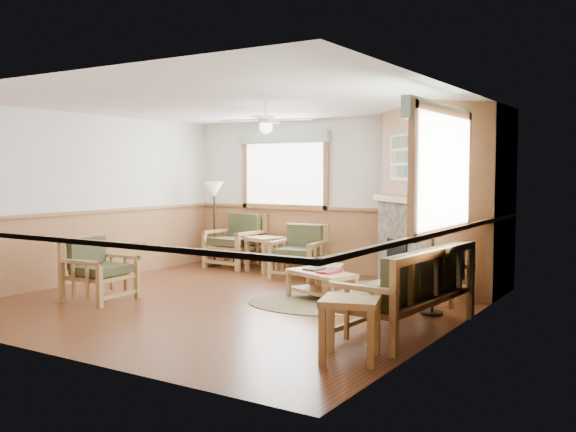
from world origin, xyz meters
The scene contains 24 objects.
floor centered at (0.00, 0.00, -0.01)m, with size 6.00×6.00×0.01m, color #552C17.
ceiling centered at (0.00, 0.00, 2.70)m, with size 6.00×6.00×0.01m, color white.
wall_back centered at (0.00, 3.00, 1.35)m, with size 6.00×0.02×2.70m, color silver.
wall_front centered at (0.00, -3.00, 1.35)m, with size 6.00×0.02×2.70m, color silver.
wall_left centered at (-3.00, 0.00, 1.35)m, with size 0.02×6.00×2.70m, color silver.
wall_right centered at (3.00, 0.00, 1.35)m, with size 0.02×6.00×2.70m, color silver.
wainscot centered at (0.00, 0.00, 0.55)m, with size 6.00×6.00×1.10m, color #98673E, non-canonical shape.
fireplace centered at (2.05, 2.05, 1.35)m, with size 2.20×2.20×2.70m, color #98673E, non-canonical shape.
window_back centered at (-1.10, 2.96, 2.53)m, with size 1.90×0.16×1.50m, color white, non-canonical shape.
window_right centered at (2.96, -0.20, 2.53)m, with size 0.16×1.90×1.50m, color white, non-canonical shape.
ceiling_fan centered at (0.30, 0.30, 2.66)m, with size 1.24×1.24×0.36m, color white, non-canonical shape.
sofa centered at (2.55, -0.27, 0.47)m, with size 0.84×2.05×0.95m, color #A37E4C, non-canonical shape.
armchair_back_left centered at (-1.93, 2.55, 0.49)m, with size 0.88×0.88×0.99m, color #A37E4C, non-canonical shape.
armchair_back_right centered at (-0.33, 2.19, 0.44)m, with size 0.78×0.78×0.88m, color #A37E4C, non-canonical shape.
armchair_left centered at (-1.63, -0.93, 0.43)m, with size 0.77×0.77×0.87m, color #A37E4C, non-canonical shape.
coffee_table centered at (0.94, 0.70, 0.20)m, with size 1.01×0.50×0.40m, color #A37E4C, non-canonical shape.
end_table_chairs centered at (-1.17, 2.42, 0.31)m, with size 0.55×0.53×0.62m, color #A37E4C, non-canonical shape.
end_table_sofa centered at (2.55, -1.61, 0.30)m, with size 0.53×0.51×0.60m, color #A37E4C, non-canonical shape.
footstool centered at (0.72, 1.26, 0.20)m, with size 0.47×0.47×0.41m, color #A37E4C, non-canonical shape.
braided_rug centered at (0.92, 0.29, 0.01)m, with size 1.67×1.67×0.01m, color brown.
floor_lamp_left centered at (-2.31, 2.42, 0.80)m, with size 0.37×0.37×1.60m, color black, non-canonical shape.
floor_lamp_right centered at (2.53, 0.69, 0.89)m, with size 0.41×0.41×1.78m, color black, non-canonical shape.
book_red centered at (1.09, 0.65, 0.43)m, with size 0.22×0.30×0.03m, color maroon.
book_dark centered at (0.79, 0.77, 0.43)m, with size 0.20×0.27×0.03m, color #262620.
Camera 1 is at (5.22, -6.95, 1.78)m, focal length 40.00 mm.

